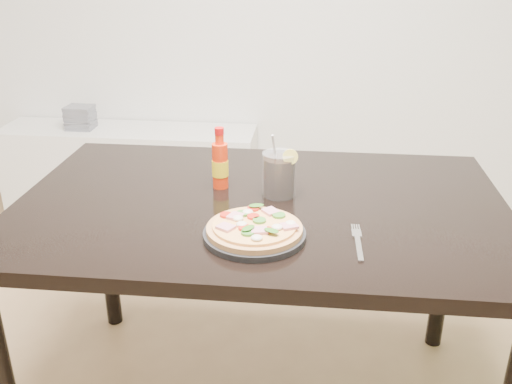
# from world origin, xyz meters

# --- Properties ---
(dining_table) EXTENTS (1.40, 0.90, 0.75)m
(dining_table) POSITION_xyz_m (0.08, 0.65, 0.67)
(dining_table) COLOR black
(dining_table) RESTS_ON ground
(plate) EXTENTS (0.26, 0.26, 0.02)m
(plate) POSITION_xyz_m (0.09, 0.43, 0.76)
(plate) COLOR black
(plate) RESTS_ON dining_table
(pizza) EXTENTS (0.24, 0.24, 0.03)m
(pizza) POSITION_xyz_m (0.09, 0.43, 0.78)
(pizza) COLOR tan
(pizza) RESTS_ON plate
(hot_sauce_bottle) EXTENTS (0.05, 0.05, 0.19)m
(hot_sauce_bottle) POSITION_xyz_m (-0.05, 0.74, 0.82)
(hot_sauce_bottle) COLOR red
(hot_sauce_bottle) RESTS_ON dining_table
(cola_cup) EXTENTS (0.10, 0.10, 0.19)m
(cola_cup) POSITION_xyz_m (0.13, 0.70, 0.81)
(cola_cup) COLOR black
(cola_cup) RESTS_ON dining_table
(fork) EXTENTS (0.02, 0.19, 0.00)m
(fork) POSITION_xyz_m (0.34, 0.43, 0.75)
(fork) COLOR silver
(fork) RESTS_ON dining_table
(media_console) EXTENTS (1.40, 0.34, 0.50)m
(media_console) POSITION_xyz_m (-0.80, 2.07, 0.25)
(media_console) COLOR white
(media_console) RESTS_ON ground
(cd_stack) EXTENTS (0.14, 0.12, 0.13)m
(cd_stack) POSITION_xyz_m (-1.05, 2.05, 0.56)
(cd_stack) COLOR slate
(cd_stack) RESTS_ON media_console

